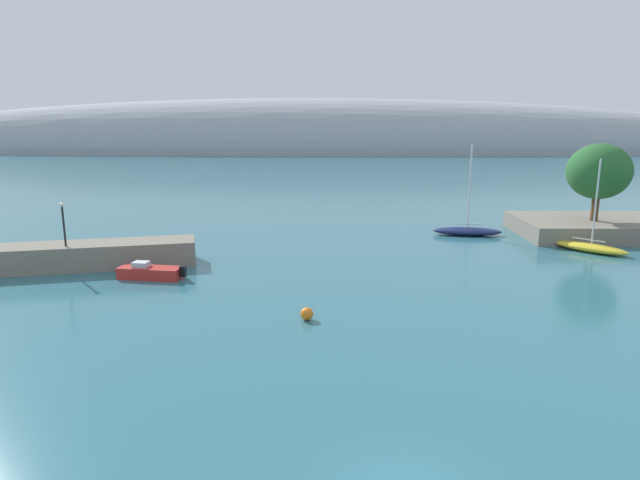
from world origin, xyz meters
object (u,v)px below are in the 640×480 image
(sailboat_yellow_mid_mooring, at_px, (591,247))
(motorboat_red_foreground, at_px, (150,272))
(harbor_lamp_post, at_px, (63,219))
(mooring_buoy_orange, at_px, (307,314))
(sailboat_navy_near_shore, at_px, (467,230))
(tree_clump_shore, at_px, (599,172))

(sailboat_yellow_mid_mooring, relative_size, motorboat_red_foreground, 1.60)
(harbor_lamp_post, bearing_deg, mooring_buoy_orange, -28.76)
(sailboat_navy_near_shore, distance_m, harbor_lamp_post, 38.75)
(sailboat_navy_near_shore, relative_size, harbor_lamp_post, 2.74)
(sailboat_navy_near_shore, relative_size, motorboat_red_foreground, 1.80)
(motorboat_red_foreground, bearing_deg, tree_clump_shore, -151.22)
(sailboat_navy_near_shore, xyz_separation_m, sailboat_yellow_mid_mooring, (9.53, -7.48, -0.05))
(sailboat_navy_near_shore, distance_m, motorboat_red_foreground, 32.89)
(motorboat_red_foreground, bearing_deg, sailboat_yellow_mid_mooring, -158.46)
(tree_clump_shore, bearing_deg, harbor_lamp_post, -164.30)
(mooring_buoy_orange, xyz_separation_m, harbor_lamp_post, (-19.69, 10.80, 3.87))
(tree_clump_shore, height_order, motorboat_red_foreground, tree_clump_shore)
(sailboat_navy_near_shore, bearing_deg, tree_clump_shore, 2.40)
(sailboat_navy_near_shore, height_order, harbor_lamp_post, sailboat_navy_near_shore)
(tree_clump_shore, bearing_deg, motorboat_red_foreground, -159.13)
(harbor_lamp_post, bearing_deg, tree_clump_shore, 15.70)
(tree_clump_shore, bearing_deg, mooring_buoy_orange, -139.60)
(mooring_buoy_orange, bearing_deg, sailboat_navy_near_shore, 57.82)
(sailboat_yellow_mid_mooring, distance_m, harbor_lamp_post, 45.93)
(motorboat_red_foreground, bearing_deg, mooring_buoy_orange, 152.55)
(tree_clump_shore, height_order, harbor_lamp_post, tree_clump_shore)
(tree_clump_shore, relative_size, sailboat_yellow_mid_mooring, 0.92)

